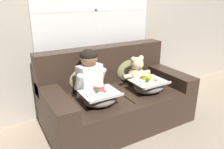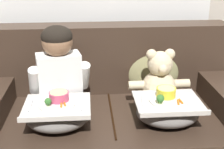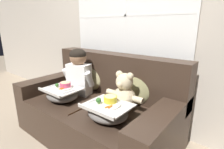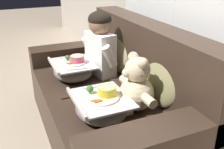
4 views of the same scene
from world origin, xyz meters
The scene contains 9 objects.
ground_plane centered at (0.00, 0.00, 0.00)m, with size 14.00×14.00×0.00m, color tan.
wall_back_with_window centered at (0.00, 0.61, 1.30)m, with size 8.00×0.08×2.60m.
couch centered at (0.00, 0.07, 0.32)m, with size 1.78×0.95×0.92m.
throw_pillow_behind_child centered at (-0.33, 0.28, 0.61)m, with size 0.41×0.20×0.42m.
throw_pillow_behind_teddy centered at (0.33, 0.28, 0.61)m, with size 0.41×0.20×0.42m.
child_figure centered at (-0.33, 0.08, 0.73)m, with size 0.42×0.23×0.56m.
teddy_bear centered at (0.33, 0.07, 0.59)m, with size 0.42×0.29×0.39m.
lap_tray_child centered at (-0.33, -0.18, 0.50)m, with size 0.39×0.34×0.21m.
lap_tray_teddy centered at (0.33, -0.18, 0.50)m, with size 0.40×0.34×0.21m.
Camera 3 is at (1.25, -1.26, 1.24)m, focal length 28.00 mm.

